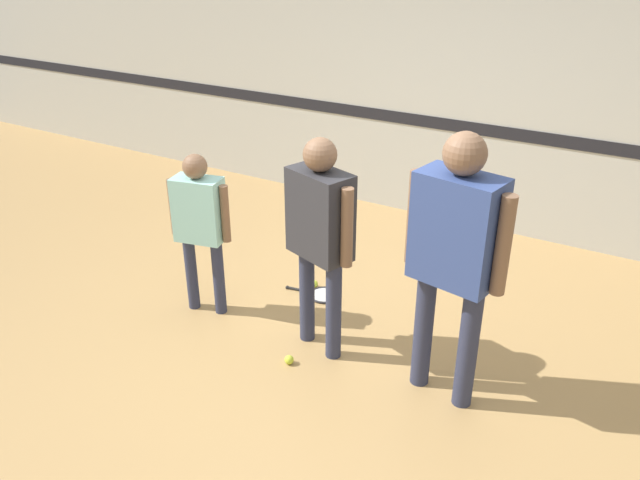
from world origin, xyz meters
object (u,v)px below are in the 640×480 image
at_px(racket_spare_on_floor, 322,294).
at_px(tennis_ball_by_spare_racket, 314,284).
at_px(person_instructor, 320,225).
at_px(person_student_left, 200,218).
at_px(person_student_right, 455,244).
at_px(tennis_ball_near_instructor, 289,360).

relative_size(racket_spare_on_floor, tennis_ball_by_spare_racket, 7.71).
relative_size(person_instructor, person_student_left, 1.21).
xyz_separation_m(racket_spare_on_floor, tennis_ball_by_spare_racket, (-0.13, 0.08, 0.02)).
relative_size(person_student_right, tennis_ball_near_instructor, 27.01).
relative_size(person_student_left, tennis_ball_near_instructor, 19.93).
height_order(person_instructor, racket_spare_on_floor, person_instructor).
bearing_deg(tennis_ball_near_instructor, tennis_ball_by_spare_racket, 111.54).
bearing_deg(person_instructor, person_student_left, -160.09).
xyz_separation_m(person_instructor, tennis_ball_near_instructor, (-0.08, -0.29, -0.95)).
height_order(person_instructor, person_student_left, person_instructor).
bearing_deg(tennis_ball_by_spare_racket, tennis_ball_near_instructor, -68.46).
xyz_separation_m(person_student_left, tennis_ball_by_spare_racket, (0.57, 0.74, -0.78)).
bearing_deg(person_instructor, person_student_right, 16.60).
relative_size(person_instructor, tennis_ball_by_spare_racket, 24.15).
xyz_separation_m(person_student_right, tennis_ball_near_instructor, (-1.03, -0.26, -1.07)).
xyz_separation_m(person_student_right, tennis_ball_by_spare_racket, (-1.42, 0.74, -1.07)).
distance_m(person_student_right, tennis_ball_near_instructor, 1.51).
xyz_separation_m(person_student_left, racket_spare_on_floor, (0.70, 0.65, -0.80)).
bearing_deg(racket_spare_on_floor, person_instructor, 109.69).
height_order(person_student_right, tennis_ball_by_spare_racket, person_student_right).
distance_m(person_student_left, tennis_ball_by_spare_racket, 1.21).
bearing_deg(person_student_left, tennis_ball_by_spare_racket, 39.63).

